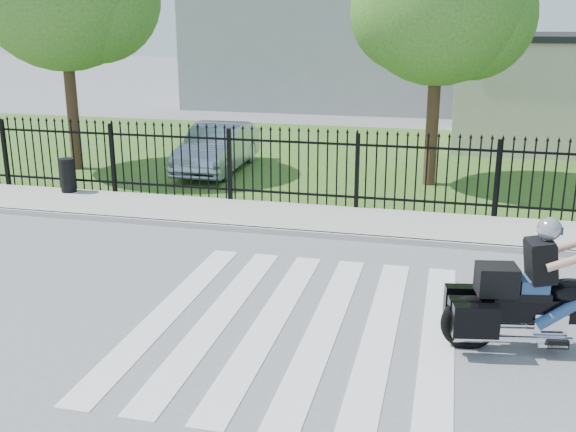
# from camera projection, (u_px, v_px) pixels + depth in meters

# --- Properties ---
(ground) EXTENTS (120.00, 120.00, 0.00)m
(ground) POSITION_uv_depth(u_px,v_px,m) (297.00, 325.00, 9.74)
(ground) COLOR slate
(ground) RESTS_ON ground
(crosswalk) EXTENTS (5.00, 5.50, 0.01)m
(crosswalk) POSITION_uv_depth(u_px,v_px,m) (297.00, 325.00, 9.74)
(crosswalk) COLOR silver
(crosswalk) RESTS_ON ground
(sidewalk) EXTENTS (40.00, 2.00, 0.12)m
(sidewalk) POSITION_uv_depth(u_px,v_px,m) (349.00, 222.00, 14.38)
(sidewalk) COLOR #ADAAA3
(sidewalk) RESTS_ON ground
(curb) EXTENTS (40.00, 0.12, 0.12)m
(curb) POSITION_uv_depth(u_px,v_px,m) (342.00, 236.00, 13.45)
(curb) COLOR #ADAAA3
(curb) RESTS_ON ground
(grass_strip) EXTENTS (40.00, 12.00, 0.02)m
(grass_strip) POSITION_uv_depth(u_px,v_px,m) (383.00, 159.00, 20.91)
(grass_strip) COLOR #335C1F
(grass_strip) RESTS_ON ground
(iron_fence) EXTENTS (26.00, 0.04, 1.80)m
(iron_fence) POSITION_uv_depth(u_px,v_px,m) (357.00, 173.00, 15.07)
(iron_fence) COLOR black
(iron_fence) RESTS_ON ground
(motorcycle_rider) EXTENTS (2.83, 1.24, 1.88)m
(motorcycle_rider) POSITION_uv_depth(u_px,v_px,m) (546.00, 296.00, 8.83)
(motorcycle_rider) COLOR black
(motorcycle_rider) RESTS_ON ground
(parked_car) EXTENTS (1.48, 4.06, 1.33)m
(parked_car) POSITION_uv_depth(u_px,v_px,m) (217.00, 148.00, 19.14)
(parked_car) COLOR #95A2BB
(parked_car) RESTS_ON grass_strip
(litter_bin) EXTENTS (0.42, 0.42, 0.83)m
(litter_bin) POSITION_uv_depth(u_px,v_px,m) (68.00, 175.00, 16.50)
(litter_bin) COLOR black
(litter_bin) RESTS_ON sidewalk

